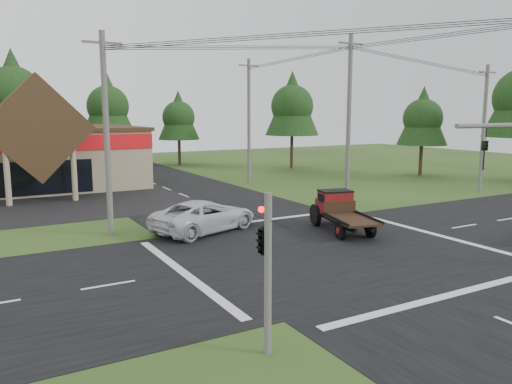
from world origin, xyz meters
TOP-DOWN VIEW (x-y plane):
  - ground at (0.00, 0.00)m, footprint 120.00×120.00m
  - road_ns at (0.00, 0.00)m, footprint 12.00×120.00m
  - road_ew at (0.00, 0.00)m, footprint 120.00×12.00m
  - traffic_signal_corner at (-7.50, -7.32)m, footprint 0.53×2.48m
  - utility_pole_nw at (-8.00, 8.00)m, footprint 2.00×0.30m
  - utility_pole_ne at (8.00, 8.00)m, footprint 2.00×0.30m
  - utility_pole_far at (22.00, 8.00)m, footprint 2.00×0.30m
  - utility_pole_n at (8.00, 22.00)m, footprint 2.00×0.30m
  - tree_row_c at (-10.00, 41.00)m, footprint 7.28×7.28m
  - tree_row_d at (0.00, 42.00)m, footprint 6.16×6.16m
  - tree_row_e at (8.00, 40.00)m, footprint 5.04×5.04m
  - tree_side_ne at (18.00, 30.00)m, footprint 6.16×6.16m
  - tree_side_e_near at (26.00, 18.00)m, footprint 5.04×5.04m
  - antique_flatbed_truck at (3.14, 2.42)m, footprint 3.19×5.55m
  - white_pickup at (-3.35, 6.24)m, footprint 6.79×4.75m

SIDE VIEW (x-z plane):
  - ground at x=0.00m, z-range 0.00..0.00m
  - road_ns at x=0.00m, z-range 0.00..0.02m
  - road_ew at x=0.00m, z-range 0.00..0.02m
  - white_pickup at x=-3.35m, z-range 0.00..1.72m
  - antique_flatbed_truck at x=3.14m, z-range 0.00..2.18m
  - traffic_signal_corner at x=-7.50m, z-range 1.32..5.72m
  - utility_pole_far at x=22.00m, z-range 0.14..10.34m
  - utility_pole_nw at x=-8.00m, z-range 0.14..10.64m
  - utility_pole_n at x=8.00m, z-range 0.14..11.34m
  - utility_pole_ne at x=8.00m, z-range 0.14..11.64m
  - tree_row_e at x=8.00m, z-range 1.49..10.58m
  - tree_side_e_near at x=26.00m, z-range 1.49..10.58m
  - tree_row_d at x=0.00m, z-range 1.82..12.93m
  - tree_side_ne at x=18.00m, z-range 1.82..12.93m
  - tree_row_c at x=-10.00m, z-range 2.16..15.29m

